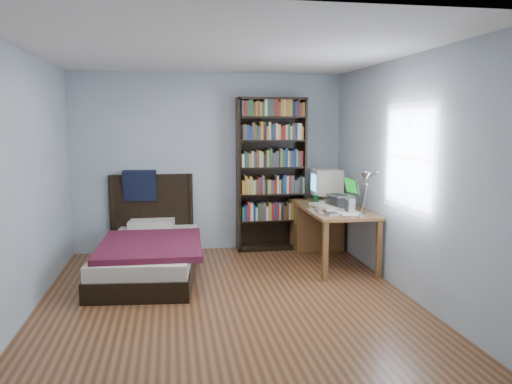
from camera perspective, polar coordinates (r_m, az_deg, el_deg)
The scene contains 14 objects.
room at distance 5.02m, azimuth -3.16°, elevation 1.52°, with size 4.20×4.24×2.50m.
desk at distance 7.06m, azimuth 7.35°, elevation -3.50°, with size 0.75×1.68×0.73m.
crt_monitor at distance 7.00m, azimuth 8.02°, elevation 1.03°, with size 0.39×0.37×0.44m.
laptop at distance 6.49m, azimuth 9.74°, elevation -0.78°, with size 0.36×0.35×0.39m.
desk_lamp at distance 5.46m, azimuth 12.35°, elevation 1.19°, with size 0.22×0.48×0.57m.
keyboard at distance 6.44m, azimuth 7.80°, elevation -1.65°, with size 0.19×0.50×0.03m, color beige.
speaker at distance 6.14m, azimuth 10.71°, elevation -1.54°, with size 0.09×0.09×0.17m, color gray.
soda_can at distance 6.69m, azimuth 6.86°, elevation -0.85°, with size 0.07×0.07×0.13m, color #083D17.
mouse at distance 6.78m, azimuth 7.67°, elevation -1.15°, with size 0.06×0.11×0.04m, color silver.
phone_silver at distance 6.23m, azimuth 7.15°, elevation -2.01°, with size 0.06×0.11×0.02m, color #ACACB1.
phone_grey at distance 5.98m, azimuth 7.58°, elevation -2.45°, with size 0.05×0.10×0.02m, color gray.
external_drive at distance 5.94m, azimuth 8.59°, elevation -2.50°, with size 0.13×0.13×0.03m, color gray.
bookshelf at distance 7.07m, azimuth 1.74°, elevation 2.03°, with size 0.97×0.30×2.16m.
bed at distance 6.28m, azimuth -12.03°, elevation -6.61°, with size 1.30×2.27×1.16m.
Camera 1 is at (-0.54, -4.96, 1.82)m, focal length 35.00 mm.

